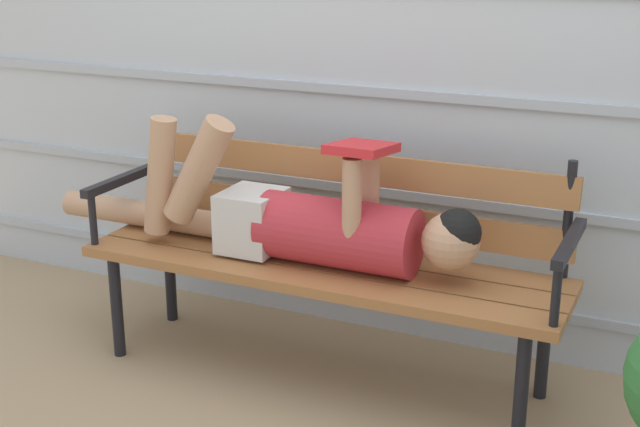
{
  "coord_description": "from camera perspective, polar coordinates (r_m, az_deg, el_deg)",
  "views": [
    {
      "loc": [
        1.19,
        -2.49,
        1.53
      ],
      "look_at": [
        0.0,
        0.08,
        0.62
      ],
      "focal_mm": 48.98,
      "sensor_mm": 36.0,
      "label": 1
    }
  ],
  "objects": [
    {
      "name": "park_bench",
      "position": [
        3.08,
        0.53,
        -2.11
      ],
      "size": [
        1.72,
        0.47,
        0.84
      ],
      "color": "#9E6638",
      "rests_on": "ground"
    },
    {
      "name": "ground_plane",
      "position": [
        3.16,
        -0.64,
        -11.11
      ],
      "size": [
        12.0,
        12.0,
        0.0
      ],
      "primitive_type": "plane",
      "color": "tan"
    },
    {
      "name": "house_siding",
      "position": [
        3.3,
        3.56,
        11.36
      ],
      "size": [
        4.33,
        0.08,
        2.32
      ],
      "color": "#B2BCC6",
      "rests_on": "ground"
    },
    {
      "name": "reclining_person",
      "position": [
        3.02,
        -1.24,
        -0.4
      ],
      "size": [
        1.7,
        0.25,
        0.5
      ],
      "color": "#B72D38"
    }
  ]
}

